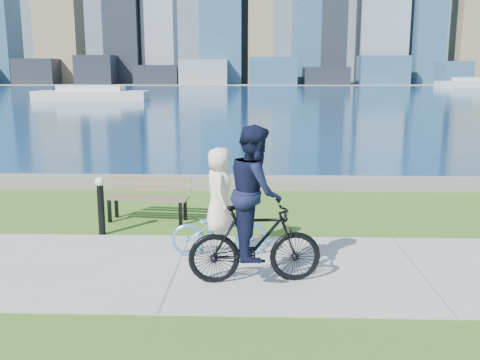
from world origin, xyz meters
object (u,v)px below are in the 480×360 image
object	(u,v)px
cyclist_man	(255,218)
cyclist_woman	(220,216)
bollard_lamp	(101,202)
park_bench	(149,195)

from	to	relation	value
cyclist_man	cyclist_woman	bearing A→B (deg)	20.75
bollard_lamp	cyclist_man	bearing A→B (deg)	-37.95
bollard_lamp	cyclist_woman	distance (m)	2.72
park_bench	cyclist_man	distance (m)	4.26
park_bench	bollard_lamp	size ratio (longest dim) A/B	1.58
cyclist_woman	cyclist_man	world-z (taller)	cyclist_man
park_bench	cyclist_woman	world-z (taller)	cyclist_woman
cyclist_man	park_bench	bearing A→B (deg)	27.68
bollard_lamp	cyclist_woman	xyz separation A→B (m)	(2.45, -1.16, 0.06)
bollard_lamp	cyclist_woman	size ratio (longest dim) A/B	0.61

